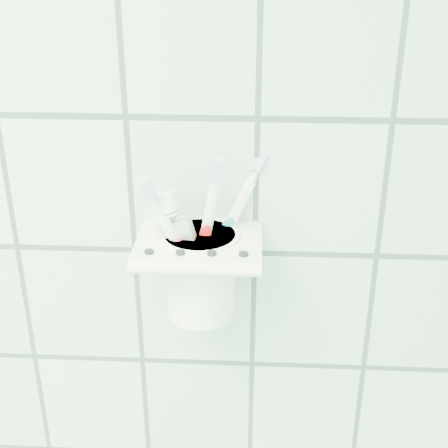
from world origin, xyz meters
name	(u,v)px	position (x,y,z in m)	size (l,w,h in m)	color
holder_bracket	(199,246)	(0.66, 1.15, 1.28)	(0.14, 0.11, 0.04)	white
cup	(201,271)	(0.66, 1.16, 1.25)	(0.09, 0.09, 0.10)	white
toothbrush_pink	(212,239)	(0.68, 1.15, 1.29)	(0.07, 0.03, 0.18)	white
toothbrush_blue	(188,229)	(0.65, 1.15, 1.30)	(0.08, 0.06, 0.19)	white
toothbrush_orange	(191,229)	(0.65, 1.17, 1.30)	(0.04, 0.03, 0.19)	white
toothpaste_tube	(203,248)	(0.67, 1.14, 1.29)	(0.07, 0.04, 0.16)	silver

